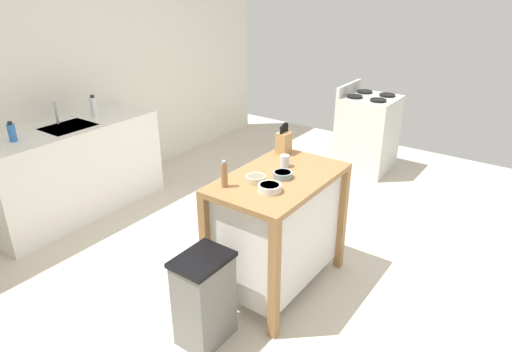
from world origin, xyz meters
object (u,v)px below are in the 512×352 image
at_px(drinking_cup, 285,161).
at_px(trash_bin, 204,299).
at_px(bowl_ceramic_wide, 283,175).
at_px(bottle_dish_soap, 94,107).
at_px(bowl_stoneware_deep, 270,188).
at_px(stove, 367,133).
at_px(sink_faucet, 56,112).
at_px(kitchen_island, 278,226).
at_px(pepper_grinder, 224,174).
at_px(knife_block, 284,142).
at_px(bowl_ceramic_small, 256,179).
at_px(bottle_hand_soap, 12,132).

bearing_deg(drinking_cup, trash_bin, 179.78).
relative_size(bowl_ceramic_wide, bottle_dish_soap, 0.60).
xyz_separation_m(bowl_stoneware_deep, bottle_dish_soap, (0.39, 2.34, 0.07)).
xyz_separation_m(drinking_cup, stove, (2.34, 0.30, -0.50)).
bearing_deg(sink_faucet, bowl_ceramic_wide, -85.94).
xyz_separation_m(kitchen_island, trash_bin, (-0.75, 0.07, -0.19)).
relative_size(pepper_grinder, bottle_dish_soap, 0.85).
bearing_deg(stove, bottle_dish_soap, 141.10).
height_order(kitchen_island, bowl_ceramic_wide, bowl_ceramic_wide).
bearing_deg(bottle_dish_soap, trash_bin, -112.38).
distance_m(bowl_ceramic_wide, bottle_dish_soap, 2.30).
distance_m(bowl_ceramic_wide, sink_faucet, 2.42).
relative_size(knife_block, trash_bin, 0.39).
distance_m(bowl_stoneware_deep, bowl_ceramic_wide, 0.24).
bearing_deg(pepper_grinder, bottle_dish_soap, 76.26).
bearing_deg(bottle_dish_soap, stove, -38.90).
bearing_deg(bowl_ceramic_small, stove, 6.08).
height_order(knife_block, bowl_ceramic_wide, knife_block).
bearing_deg(trash_bin, knife_block, 7.36).
xyz_separation_m(knife_block, bottle_dish_soap, (-0.24, 2.05, 0.00)).
xyz_separation_m(knife_block, bowl_ceramic_small, (-0.56, -0.14, -0.07)).
bearing_deg(bowl_ceramic_wide, bottle_hand_soap, 106.51).
bearing_deg(pepper_grinder, bowl_ceramic_wide, -34.24).
distance_m(bowl_ceramic_small, trash_bin, 0.85).
bearing_deg(stove, bottle_hand_soap, 149.43).
height_order(bowl_stoneware_deep, bottle_hand_soap, bottle_hand_soap).
distance_m(pepper_grinder, sink_faucet, 2.19).
relative_size(kitchen_island, trash_bin, 1.63).
bearing_deg(bowl_stoneware_deep, kitchen_island, 17.98).
xyz_separation_m(kitchen_island, bowl_ceramic_small, (-0.17, 0.08, 0.43)).
bearing_deg(drinking_cup, kitchen_island, -159.43).
bearing_deg(bowl_ceramic_wide, drinking_cup, 28.21).
xyz_separation_m(bowl_ceramic_small, drinking_cup, (0.34, -0.02, 0.02)).
height_order(bowl_stoneware_deep, sink_faucet, sink_faucet).
bearing_deg(bottle_hand_soap, stove, -30.57).
distance_m(bowl_ceramic_small, pepper_grinder, 0.23).
xyz_separation_m(pepper_grinder, trash_bin, (-0.40, -0.14, -0.69)).
distance_m(drinking_cup, sink_faucet, 2.35).
distance_m(trash_bin, bottle_dish_soap, 2.47).
bearing_deg(bottle_dish_soap, bowl_ceramic_small, -98.44).
height_order(pepper_grinder, bottle_hand_soap, pepper_grinder).
xyz_separation_m(knife_block, bowl_ceramic_wide, (-0.40, -0.24, -0.07)).
distance_m(knife_block, sink_faucet, 2.25).
relative_size(bottle_dish_soap, stove, 0.22).
height_order(bowl_stoneware_deep, stove, stove).
height_order(drinking_cup, bottle_dish_soap, bottle_dish_soap).
height_order(bowl_ceramic_wide, bottle_dish_soap, bottle_dish_soap).
xyz_separation_m(kitchen_island, pepper_grinder, (-0.35, 0.21, 0.49)).
height_order(bowl_ceramic_wide, bottle_hand_soap, bottle_hand_soap).
bearing_deg(drinking_cup, bottle_hand_soap, 111.25).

